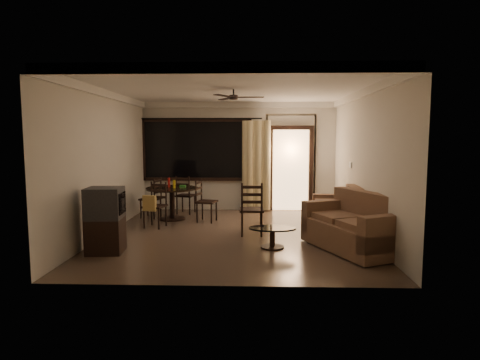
{
  "coord_description": "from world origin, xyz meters",
  "views": [
    {
      "loc": [
        0.38,
        -7.69,
        1.88
      ],
      "look_at": [
        0.12,
        0.2,
        1.05
      ],
      "focal_mm": 30.0,
      "sensor_mm": 36.0,
      "label": 1
    }
  ],
  "objects_px": {
    "dining_chair_west": "(151,206)",
    "dining_chair_north": "(186,202)",
    "coffee_table": "(272,234)",
    "side_chair": "(252,219)",
    "dining_chair_east": "(206,209)",
    "armchair": "(339,213)",
    "tv_cabinet": "(105,220)",
    "dining_table": "(172,194)",
    "sofa": "(356,228)",
    "dining_chair_south": "(155,213)"
  },
  "relations": [
    {
      "from": "dining_chair_south",
      "to": "side_chair",
      "type": "bearing_deg",
      "value": -2.49
    },
    {
      "from": "side_chair",
      "to": "dining_chair_south",
      "type": "bearing_deg",
      "value": -17.15
    },
    {
      "from": "dining_table",
      "to": "sofa",
      "type": "bearing_deg",
      "value": -33.75
    },
    {
      "from": "dining_chair_east",
      "to": "dining_chair_south",
      "type": "distance_m",
      "value": 1.2
    },
    {
      "from": "tv_cabinet",
      "to": "armchair",
      "type": "xyz_separation_m",
      "value": [
        4.15,
        1.61,
        -0.17
      ]
    },
    {
      "from": "dining_chair_west",
      "to": "coffee_table",
      "type": "distance_m",
      "value": 3.75
    },
    {
      "from": "sofa",
      "to": "coffee_table",
      "type": "xyz_separation_m",
      "value": [
        -1.4,
        0.06,
        -0.14
      ]
    },
    {
      "from": "dining_chair_south",
      "to": "dining_chair_east",
      "type": "bearing_deg",
      "value": 45.7
    },
    {
      "from": "dining_chair_east",
      "to": "coffee_table",
      "type": "xyz_separation_m",
      "value": [
        1.39,
        -2.15,
        -0.04
      ]
    },
    {
      "from": "tv_cabinet",
      "to": "sofa",
      "type": "xyz_separation_m",
      "value": [
        4.16,
        0.31,
        -0.17
      ]
    },
    {
      "from": "sofa",
      "to": "armchair",
      "type": "distance_m",
      "value": 1.3
    },
    {
      "from": "dining_chair_east",
      "to": "coffee_table",
      "type": "distance_m",
      "value": 2.57
    },
    {
      "from": "dining_chair_west",
      "to": "dining_chair_north",
      "type": "xyz_separation_m",
      "value": [
        0.73,
        0.57,
        0.0
      ]
    },
    {
      "from": "sofa",
      "to": "side_chair",
      "type": "relative_size",
      "value": 1.91
    },
    {
      "from": "coffee_table",
      "to": "sofa",
      "type": "bearing_deg",
      "value": -2.33
    },
    {
      "from": "dining_chair_south",
      "to": "side_chair",
      "type": "xyz_separation_m",
      "value": [
        2.05,
        -0.59,
        0.0
      ]
    },
    {
      "from": "dining_chair_south",
      "to": "tv_cabinet",
      "type": "bearing_deg",
      "value": -86.93
    },
    {
      "from": "tv_cabinet",
      "to": "sofa",
      "type": "height_order",
      "value": "tv_cabinet"
    },
    {
      "from": "dining_chair_west",
      "to": "dining_chair_north",
      "type": "relative_size",
      "value": 1.0
    },
    {
      "from": "dining_chair_south",
      "to": "tv_cabinet",
      "type": "relative_size",
      "value": 0.88
    },
    {
      "from": "dining_chair_west",
      "to": "sofa",
      "type": "xyz_separation_m",
      "value": [
        4.15,
        -2.6,
        0.09
      ]
    },
    {
      "from": "sofa",
      "to": "armchair",
      "type": "height_order",
      "value": "sofa"
    },
    {
      "from": "dining_chair_east",
      "to": "dining_chair_north",
      "type": "distance_m",
      "value": 1.15
    },
    {
      "from": "tv_cabinet",
      "to": "side_chair",
      "type": "distance_m",
      "value": 2.74
    },
    {
      "from": "dining_chair_south",
      "to": "armchair",
      "type": "distance_m",
      "value": 3.81
    },
    {
      "from": "dining_table",
      "to": "dining_chair_south",
      "type": "bearing_deg",
      "value": -103.7
    },
    {
      "from": "coffee_table",
      "to": "dining_chair_west",
      "type": "bearing_deg",
      "value": 137.16
    },
    {
      "from": "dining_chair_east",
      "to": "side_chair",
      "type": "relative_size",
      "value": 0.91
    },
    {
      "from": "tv_cabinet",
      "to": "side_chair",
      "type": "relative_size",
      "value": 1.04
    },
    {
      "from": "dining_table",
      "to": "armchair",
      "type": "xyz_separation_m",
      "value": [
        3.6,
        -1.11,
        -0.21
      ]
    },
    {
      "from": "dining_table",
      "to": "coffee_table",
      "type": "height_order",
      "value": "dining_table"
    },
    {
      "from": "side_chair",
      "to": "tv_cabinet",
      "type": "bearing_deg",
      "value": 27.32
    },
    {
      "from": "coffee_table",
      "to": "side_chair",
      "type": "height_order",
      "value": "side_chair"
    },
    {
      "from": "dining_table",
      "to": "dining_chair_east",
      "type": "bearing_deg",
      "value": -13.67
    },
    {
      "from": "dining_chair_east",
      "to": "armchair",
      "type": "distance_m",
      "value": 2.94
    },
    {
      "from": "tv_cabinet",
      "to": "dining_table",
      "type": "bearing_deg",
      "value": 73.91
    },
    {
      "from": "dining_table",
      "to": "dining_chair_north",
      "type": "bearing_deg",
      "value": 76.52
    },
    {
      "from": "dining_chair_west",
      "to": "dining_chair_south",
      "type": "height_order",
      "value": "same"
    },
    {
      "from": "dining_chair_east",
      "to": "tv_cabinet",
      "type": "distance_m",
      "value": 2.88
    },
    {
      "from": "dining_chair_west",
      "to": "armchair",
      "type": "distance_m",
      "value": 4.35
    },
    {
      "from": "tv_cabinet",
      "to": "dining_chair_east",
      "type": "bearing_deg",
      "value": 57.0
    },
    {
      "from": "tv_cabinet",
      "to": "side_chair",
      "type": "height_order",
      "value": "tv_cabinet"
    },
    {
      "from": "armchair",
      "to": "side_chair",
      "type": "height_order",
      "value": "side_chair"
    },
    {
      "from": "sofa",
      "to": "armchair",
      "type": "xyz_separation_m",
      "value": [
        -0.01,
        1.3,
        -0.0
      ]
    },
    {
      "from": "tv_cabinet",
      "to": "dining_chair_north",
      "type": "bearing_deg",
      "value": 73.47
    },
    {
      "from": "armchair",
      "to": "coffee_table",
      "type": "distance_m",
      "value": 1.87
    },
    {
      "from": "tv_cabinet",
      "to": "coffee_table",
      "type": "xyz_separation_m",
      "value": [
        2.76,
        0.37,
        -0.3
      ]
    },
    {
      "from": "dining_chair_east",
      "to": "tv_cabinet",
      "type": "relative_size",
      "value": 0.88
    },
    {
      "from": "dining_chair_east",
      "to": "coffee_table",
      "type": "height_order",
      "value": "dining_chair_east"
    },
    {
      "from": "dining_chair_east",
      "to": "armchair",
      "type": "xyz_separation_m",
      "value": [
        2.79,
        -0.92,
        0.09
      ]
    }
  ]
}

